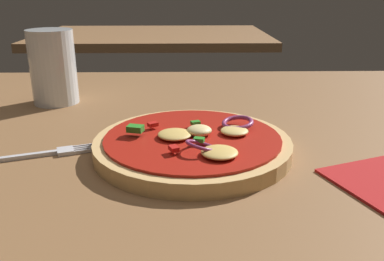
# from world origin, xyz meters

# --- Properties ---
(dining_table) EXTENTS (1.34, 0.84, 0.03)m
(dining_table) POSITION_xyz_m (0.00, 0.00, 0.02)
(dining_table) COLOR brown
(dining_table) RESTS_ON ground
(pizza) EXTENTS (0.23, 0.23, 0.03)m
(pizza) POSITION_xyz_m (0.02, -0.04, 0.04)
(pizza) COLOR tan
(pizza) RESTS_ON dining_table
(fork) EXTENTS (0.18, 0.07, 0.01)m
(fork) POSITION_xyz_m (-0.16, -0.05, 0.03)
(fork) COLOR silver
(fork) RESTS_ON dining_table
(beer_glass) EXTENTS (0.07, 0.07, 0.12)m
(beer_glass) POSITION_xyz_m (-0.20, 0.18, 0.08)
(beer_glass) COLOR silver
(beer_glass) RESTS_ON dining_table
(background_table) EXTENTS (0.89, 0.60, 0.03)m
(background_table) POSITION_xyz_m (-0.10, 1.17, 0.02)
(background_table) COLOR brown
(background_table) RESTS_ON ground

